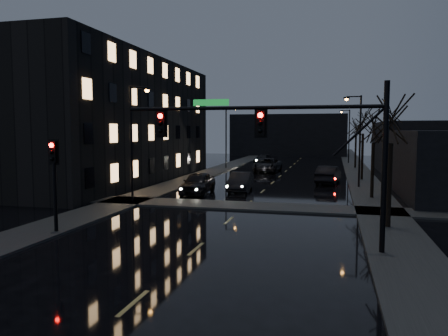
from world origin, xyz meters
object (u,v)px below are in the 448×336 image
Objects in this scene: oncoming_car_a at (198,183)px; oncoming_car_c at (268,165)px; oncoming_car_d at (263,159)px; oncoming_car_b at (241,182)px; lead_car at (328,175)px.

oncoming_car_a is 19.58m from oncoming_car_c.
oncoming_car_b is at bearing -77.75° from oncoming_car_d.
oncoming_car_d is (-2.55, 12.15, -0.14)m from oncoming_car_c.
lead_car is (9.97, 9.36, -0.02)m from oncoming_car_a.
oncoming_car_c reaches higher than oncoming_car_b.
lead_car reaches higher than oncoming_car_d.
oncoming_car_a is 1.06× the size of oncoming_car_b.
oncoming_car_b is 9.94m from lead_car.
oncoming_car_a is at bearing 51.14° from lead_car.
oncoming_car_a is at bearing -145.51° from oncoming_car_b.
oncoming_car_b is 0.81× the size of oncoming_car_c.
oncoming_car_c is 12.41m from oncoming_car_d.
lead_car is (7.27, -10.03, 0.02)m from oncoming_car_c.
oncoming_car_d is (-2.83, 29.25, -0.11)m from oncoming_car_b.
oncoming_car_b is (2.98, 2.30, -0.07)m from oncoming_car_a.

